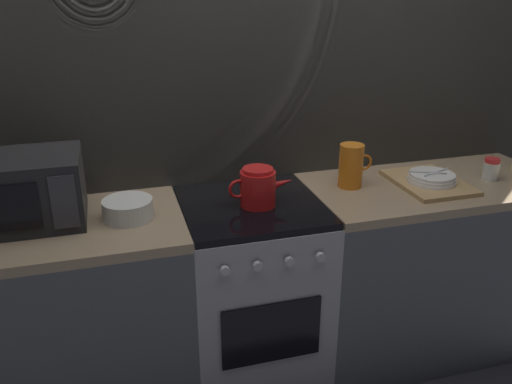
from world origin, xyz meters
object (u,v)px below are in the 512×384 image
Objects in this scene: dish_pile at (430,180)px; pitcher at (351,166)px; mixing_bowl at (128,209)px; microwave at (21,190)px; spice_jar at (491,169)px; stove_unit at (252,293)px; kettle at (258,187)px.

pitcher is at bearing 166.05° from dish_pile.
dish_pile is (1.37, -0.01, -0.02)m from mixing_bowl.
spice_jar is at bearing -2.79° from microwave.
spice_jar is (1.17, -0.03, 0.50)m from stove_unit.
pitcher reaches higher than dish_pile.
stove_unit is at bearing 0.84° from mixing_bowl.
microwave is 0.93m from kettle.
spice_jar is at bearing -0.89° from mixing_bowl.
pitcher reaches higher than mixing_bowl.
pitcher is at bearing 8.00° from stove_unit.
dish_pile is at bearing -0.55° from mixing_bowl.
dish_pile is (1.76, -0.09, -0.11)m from microwave.
stove_unit is 0.71m from mixing_bowl.
kettle is (0.02, -0.02, 0.53)m from stove_unit.
kettle is 0.48m from pitcher.
stove_unit is at bearing -4.27° from microwave.
stove_unit is at bearing 178.62° from dish_pile.
stove_unit is 0.53m from kettle.
mixing_bowl is at bearing 179.11° from spice_jar.
stove_unit is 4.50× the size of mixing_bowl.
spice_jar is (1.69, -0.03, 0.01)m from mixing_bowl.
pitcher is 0.38m from dish_pile.
microwave is at bearing 177.21° from spice_jar.
spice_jar is at bearing -0.49° from kettle.
spice_jar is at bearing -8.60° from pitcher.
spice_jar reaches higher than stove_unit.
spice_jar is at bearing -2.37° from dish_pile.
kettle is at bearing -5.63° from microwave.
microwave is 1.76m from dish_pile.
kettle reaches higher than dish_pile.
stove_unit is 0.98m from dish_pile.
mixing_bowl is 1.69m from spice_jar.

